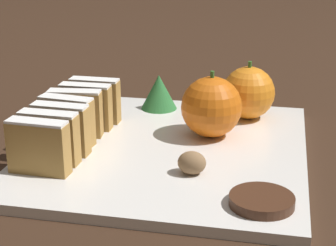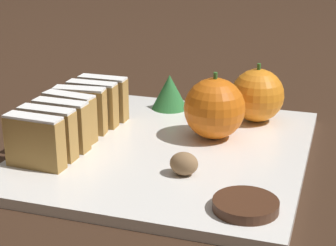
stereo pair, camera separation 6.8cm
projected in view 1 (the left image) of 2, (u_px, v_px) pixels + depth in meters
ground_plane at (168, 155)px, 0.70m from camera, size 6.00×6.00×0.00m
serving_platter at (168, 150)px, 0.70m from camera, size 0.34×0.37×0.01m
stollen_slice_front at (38, 147)px, 0.61m from camera, size 0.07×0.02×0.06m
stollen_slice_second at (49, 138)px, 0.64m from camera, size 0.07×0.02×0.06m
stollen_slice_third at (61, 129)px, 0.66m from camera, size 0.07×0.02×0.06m
stollen_slice_fourth at (67, 121)px, 0.69m from camera, size 0.07×0.03×0.06m
stollen_slice_fifth at (75, 113)px, 0.72m from camera, size 0.07×0.03×0.06m
stollen_slice_sixth at (86, 107)px, 0.74m from camera, size 0.07×0.02×0.06m
stollen_slice_back at (95, 100)px, 0.77m from camera, size 0.07×0.02×0.06m
orange_near at (248, 93)px, 0.78m from camera, size 0.07×0.07×0.08m
orange_far at (211, 107)px, 0.72m from camera, size 0.08×0.08×0.09m
walnut at (192, 163)px, 0.62m from camera, size 0.03×0.03×0.03m
chocolate_cookie at (262, 201)px, 0.55m from camera, size 0.06×0.06×0.01m
evergreen_sprig at (159, 92)px, 0.83m from camera, size 0.05×0.05×0.05m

